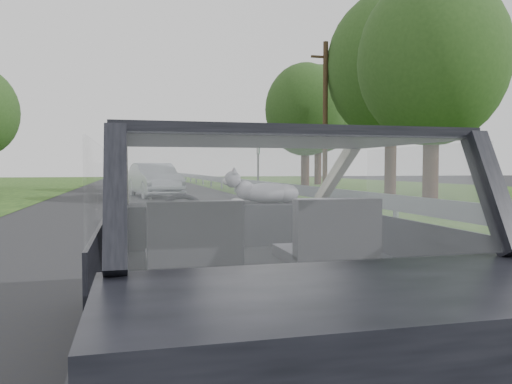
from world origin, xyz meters
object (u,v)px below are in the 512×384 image
cat (268,192)px  utility_pole (325,119)px  highway_sign (258,167)px  other_car (154,180)px  subject_car (252,254)px

cat → utility_pole: size_ratio=0.08×
highway_sign → utility_pole: size_ratio=0.36×
highway_sign → utility_pole: (2.38, -3.37, 2.26)m
other_car → subject_car: bearing=-101.5°
other_car → utility_pole: size_ratio=0.63×
other_car → utility_pole: 8.33m
subject_car → cat: size_ratio=6.73×
other_car → highway_sign: bearing=18.6°
subject_car → highway_sign: (5.68, 22.24, 0.57)m
subject_car → cat: subject_car is taller
other_car → highway_sign: 6.29m
highway_sign → utility_pole: 4.70m
highway_sign → other_car: bearing=-143.4°
cat → utility_pole: (7.79, 18.29, 2.47)m
cat → highway_sign: highway_sign is taller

